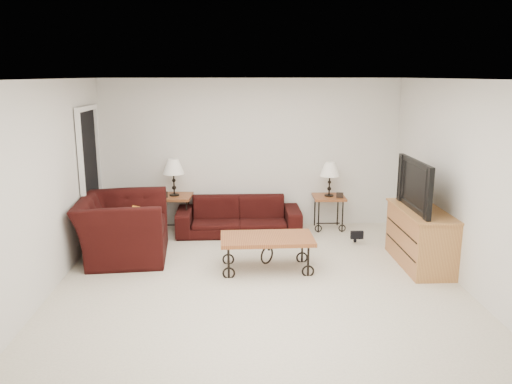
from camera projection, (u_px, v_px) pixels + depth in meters
ground at (259, 281)px, 6.41m from camera, size 5.00×5.00×0.00m
wall_back at (251, 154)px, 8.56m from camera, size 5.00×0.02×2.50m
wall_front at (276, 257)px, 3.69m from camera, size 5.00×0.02×2.50m
wall_left at (48, 187)px, 6.01m from camera, size 0.02×5.00×2.50m
wall_right at (461, 183)px, 6.24m from camera, size 0.02×5.00×2.50m
ceiling at (259, 79)px, 5.84m from camera, size 5.00×5.00×0.00m
doorway at (90, 178)px, 7.67m from camera, size 0.08×0.94×2.04m
sofa at (239, 216)px, 8.30m from camera, size 2.01×0.79×0.59m
side_table_left at (175, 213)px, 8.42m from camera, size 0.59×0.59×0.61m
side_table_right at (328, 212)px, 8.54m from camera, size 0.54×0.54×0.57m
lamp_left at (174, 177)px, 8.28m from camera, size 0.37×0.37×0.61m
lamp_right at (330, 179)px, 8.41m from camera, size 0.33×0.33×0.57m
photo_frame_left at (164, 195)px, 8.19m from camera, size 0.12×0.03×0.10m
photo_frame_right at (340, 195)px, 8.33m from camera, size 0.11×0.04×0.10m
coffee_table at (267, 253)px, 6.75m from camera, size 1.24×0.69×0.46m
armchair at (123, 228)px, 7.18m from camera, size 1.28×1.43×0.88m
throw_pillow at (133, 223)px, 7.12m from camera, size 0.13×0.40×0.40m
tv_stand at (420, 237)px, 6.89m from camera, size 0.54×1.31×0.78m
television at (423, 185)px, 6.73m from camera, size 0.15×1.17×0.67m
backpack at (355, 231)px, 7.85m from camera, size 0.30×0.23×0.39m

